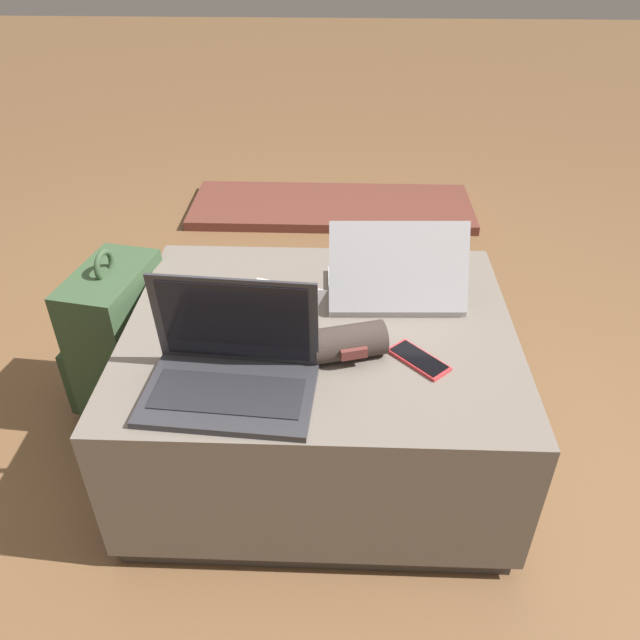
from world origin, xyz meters
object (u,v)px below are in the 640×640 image
at_px(laptop_far, 395,282).
at_px(paper_sheet, 272,312).
at_px(backpack, 119,344).
at_px(laptop_near, 231,369).
at_px(wrist_brace, 348,342).
at_px(cell_phone, 419,359).

distance_m(laptop_far, paper_sheet, 0.34).
distance_m(backpack, paper_sheet, 0.55).
bearing_deg(laptop_near, wrist_brace, 29.23).
bearing_deg(paper_sheet, cell_phone, -10.68).
xyz_separation_m(laptop_near, backpack, (-0.43, 0.42, -0.27)).
relative_size(cell_phone, paper_sheet, 0.44).
distance_m(laptop_near, cell_phone, 0.44).
bearing_deg(wrist_brace, paper_sheet, 138.96).
relative_size(laptop_near, paper_sheet, 1.13).
bearing_deg(wrist_brace, laptop_far, 64.19).
distance_m(laptop_far, cell_phone, 0.28).
bearing_deg(wrist_brace, laptop_near, -154.98).
height_order(backpack, paper_sheet, backpack).
distance_m(cell_phone, wrist_brace, 0.17).
height_order(laptop_near, cell_phone, laptop_near).
xyz_separation_m(laptop_far, paper_sheet, (-0.32, -0.09, -0.05)).
distance_m(cell_phone, paper_sheet, 0.41).
relative_size(laptop_far, paper_sheet, 1.06).
bearing_deg(laptop_near, paper_sheet, 82.91).
relative_size(backpack, paper_sheet, 1.61).
bearing_deg(laptop_far, paper_sheet, 12.79).
distance_m(backpack, wrist_brace, 0.79).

